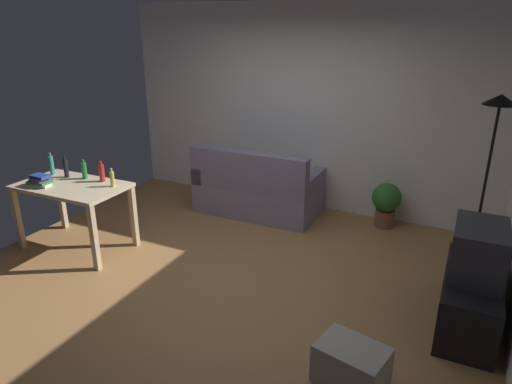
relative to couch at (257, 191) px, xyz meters
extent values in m
cube|color=#9E7042|center=(0.42, -1.59, -0.32)|extent=(5.20, 4.40, 0.02)
cube|color=white|center=(0.42, 0.61, 1.04)|extent=(5.20, 0.10, 2.70)
cube|color=gray|center=(0.00, 0.06, -0.11)|extent=(1.60, 0.84, 0.40)
cube|color=slate|center=(0.00, -0.28, 0.35)|extent=(1.60, 0.16, 0.52)
cube|color=gray|center=(0.72, 0.06, 0.20)|extent=(0.16, 0.84, 0.22)
cube|color=gray|center=(-0.72, 0.06, 0.20)|extent=(0.16, 0.84, 0.22)
cube|color=black|center=(2.67, -1.41, -0.07)|extent=(0.44, 1.10, 0.48)
cube|color=#2D2D33|center=(2.67, -1.41, 0.39)|extent=(0.40, 0.60, 0.44)
cube|color=black|center=(2.87, -1.41, 0.39)|extent=(0.01, 0.52, 0.36)
cylinder|color=black|center=(2.67, -0.34, -0.29)|extent=(0.26, 0.26, 0.03)
cylinder|color=black|center=(2.67, -0.34, 0.56)|extent=(0.03, 0.03, 1.68)
cone|color=black|center=(2.67, -0.34, 1.45)|extent=(0.32, 0.32, 0.10)
cube|color=#C6B28E|center=(-1.40, -1.79, 0.43)|extent=(1.21, 0.72, 0.04)
cube|color=tan|center=(-1.96, -2.10, 0.05)|extent=(0.06, 0.06, 0.72)
cube|color=tan|center=(-0.84, -2.09, 0.05)|extent=(0.06, 0.06, 0.72)
cube|color=tan|center=(-1.97, -1.48, 0.05)|extent=(0.06, 0.06, 0.72)
cube|color=tan|center=(-0.85, -1.47, 0.05)|extent=(0.06, 0.06, 0.72)
cylinder|color=brown|center=(1.64, 0.31, -0.20)|extent=(0.24, 0.24, 0.22)
sphere|color=#2D6B28|center=(1.64, 0.31, 0.08)|extent=(0.36, 0.36, 0.36)
cube|color=#A8A399|center=(1.95, -2.50, -0.16)|extent=(0.54, 0.44, 0.30)
cylinder|color=teal|center=(-1.86, -1.62, 0.56)|extent=(0.05, 0.05, 0.22)
cylinder|color=teal|center=(-1.86, -1.62, 0.69)|extent=(0.02, 0.02, 0.04)
cylinder|color=black|center=(-1.64, -1.62, 0.56)|extent=(0.05, 0.05, 0.22)
cylinder|color=black|center=(-1.64, -1.62, 0.69)|extent=(0.02, 0.02, 0.04)
cylinder|color=#1E722D|center=(-1.41, -1.57, 0.55)|extent=(0.06, 0.06, 0.19)
cylinder|color=#1E722D|center=(-1.41, -1.57, 0.66)|extent=(0.03, 0.03, 0.04)
cylinder|color=#AD2323|center=(-1.17, -1.55, 0.55)|extent=(0.06, 0.06, 0.20)
cylinder|color=#AD2323|center=(-1.17, -1.55, 0.67)|extent=(0.03, 0.03, 0.04)
cylinder|color=#BCB24C|center=(-0.94, -1.63, 0.53)|extent=(0.05, 0.05, 0.17)
cylinder|color=#BCB24C|center=(-0.94, -1.63, 0.64)|extent=(0.02, 0.02, 0.04)
cube|color=beige|center=(-1.66, -1.98, 0.47)|extent=(0.25, 0.17, 0.03)
cube|color=#236B33|center=(-1.66, -1.96, 0.50)|extent=(0.24, 0.20, 0.03)
cube|color=#593372|center=(-1.66, -1.97, 0.53)|extent=(0.16, 0.15, 0.03)
cube|color=navy|center=(-1.65, -1.97, 0.56)|extent=(0.20, 0.13, 0.03)
camera|label=1|loc=(2.47, -5.12, 2.11)|focal=31.83mm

